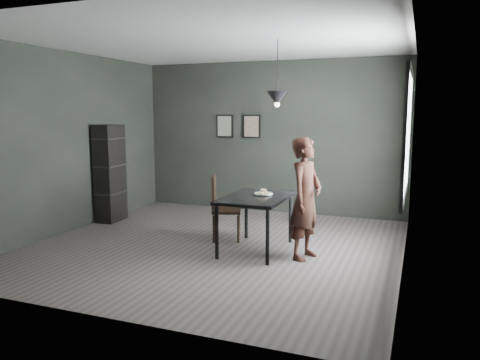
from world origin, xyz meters
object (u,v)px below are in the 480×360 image
(cafe_table, at_px, (256,202))
(wood_chair, at_px, (221,204))
(woman, at_px, (306,198))
(white_plate, at_px, (263,194))
(pendant_lamp, at_px, (277,98))
(shelf_unit, at_px, (110,173))

(cafe_table, xyz_separation_m, wood_chair, (-0.66, 0.32, -0.13))
(woman, relative_size, wood_chair, 1.65)
(white_plate, distance_m, wood_chair, 0.77)
(cafe_table, bearing_deg, white_plate, 67.60)
(woman, distance_m, pendant_lamp, 1.36)
(shelf_unit, bearing_deg, cafe_table, -19.29)
(white_plate, bearing_deg, cafe_table, -112.40)
(wood_chair, xyz_separation_m, pendant_lamp, (0.91, -0.22, 1.51))
(wood_chair, bearing_deg, cafe_table, -46.48)
(wood_chair, bearing_deg, woman, -37.28)
(white_plate, relative_size, shelf_unit, 0.14)
(cafe_table, height_order, pendant_lamp, pendant_lamp)
(cafe_table, distance_m, white_plate, 0.17)
(white_plate, xyz_separation_m, pendant_lamp, (0.19, -0.04, 1.29))
(woman, bearing_deg, cafe_table, 96.13)
(white_plate, bearing_deg, pendant_lamp, -12.06)
(cafe_table, height_order, shelf_unit, shelf_unit)
(shelf_unit, bearing_deg, wood_chair, -15.62)
(shelf_unit, bearing_deg, white_plate, -16.44)
(cafe_table, relative_size, wood_chair, 1.26)
(white_plate, relative_size, woman, 0.15)
(wood_chair, distance_m, shelf_unit, 2.32)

